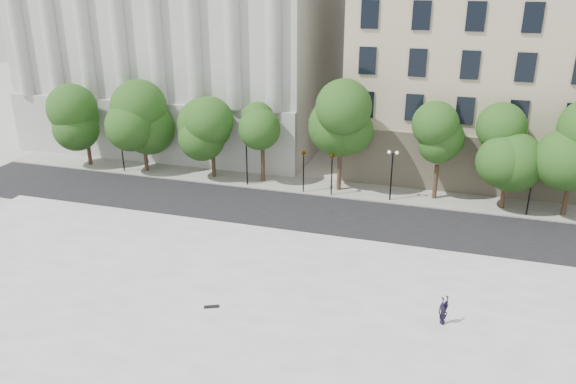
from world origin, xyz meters
name	(u,v)px	position (x,y,z in m)	size (l,w,h in m)	color
ground	(188,353)	(0.00, 0.00, 0.00)	(160.00, 160.00, 0.00)	#ADABA3
plaza	(213,316)	(0.00, 3.00, 0.23)	(44.00, 22.00, 0.45)	white
street	(292,213)	(0.00, 18.00, 0.01)	(60.00, 8.00, 0.02)	black
far_sidewalk	(312,186)	(0.00, 24.00, 0.06)	(60.00, 4.00, 0.12)	#B2B0A5
building_west	(198,16)	(-17.00, 38.57, 12.89)	(31.50, 27.65, 25.60)	#BABAB5
building_east	(560,44)	(20.00, 38.91, 11.14)	(36.00, 26.15, 23.00)	#C7B498
traffic_light_west	(304,151)	(-0.31, 22.30, 3.68)	(0.61, 1.73, 4.18)	black
traffic_light_east	(332,154)	(2.09, 22.30, 3.70)	(0.58, 1.78, 4.20)	black
person_lying	(442,320)	(11.77, 5.47, 0.67)	(0.58, 0.38, 1.59)	black
skateboard	(212,307)	(-0.25, 3.41, 0.49)	(0.82, 0.21, 0.08)	black
street_trees	(295,128)	(-1.43, 23.61, 5.22)	(45.99, 4.95, 8.13)	#382619
lamp_posts	(309,159)	(0.11, 22.60, 3.01)	(35.90, 0.28, 4.48)	black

